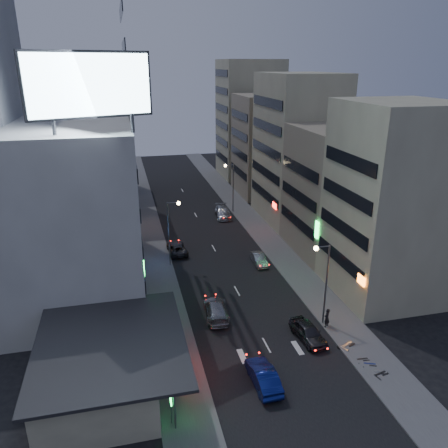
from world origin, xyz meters
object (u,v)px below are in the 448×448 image
object	(u,v)px
scooter_blue	(376,358)
person	(327,318)
scooter_silver_b	(351,335)
road_car_silver	(216,309)
scooter_silver_a	(387,366)
parked_car_left	(177,249)
road_car_blue	(263,376)
parked_car_right_far	(223,212)
parked_car_right_mid	(259,259)
scooter_black_b	(368,353)
scooter_black_a	(385,365)
parked_car_right_near	(308,332)

from	to	relation	value
scooter_blue	person	bearing A→B (deg)	36.53
scooter_blue	scooter_silver_b	size ratio (longest dim) A/B	0.81
road_car_silver	scooter_silver_a	xyz separation A→B (m)	(11.48, -11.26, -0.17)
parked_car_left	scooter_silver_b	world-z (taller)	scooter_silver_b
road_car_blue	person	bearing A→B (deg)	-144.95
road_car_silver	scooter_blue	size ratio (longest dim) A/B	3.30
road_car_blue	parked_car_right_far	bearing A→B (deg)	-99.85
parked_car_right_mid	scooter_black_b	world-z (taller)	parked_car_right_mid
road_car_blue	scooter_silver_a	world-z (taller)	road_car_blue
road_car_silver	road_car_blue	bearing A→B (deg)	103.75
scooter_silver_b	scooter_black_a	bearing A→B (deg)	166.78
scooter_blue	road_car_silver	bearing A→B (deg)	69.07
road_car_blue	scooter_silver_a	distance (m)	10.11
parked_car_right_far	scooter_black_b	size ratio (longest dim) A/B	3.42
scooter_blue	scooter_black_b	world-z (taller)	scooter_blue
road_car_silver	scooter_black_b	xyz separation A→B (m)	(10.91, -9.32, -0.16)
parked_car_left	person	xyz separation A→B (m)	(11.28, -20.21, 0.40)
parked_car_right_near	parked_car_left	world-z (taller)	parked_car_right_near
scooter_blue	parked_car_right_near	bearing A→B (deg)	62.94
road_car_blue	scooter_black_a	xyz separation A→B (m)	(9.95, -0.86, -0.13)
parked_car_right_near	parked_car_right_mid	world-z (taller)	parked_car_right_near
parked_car_right_near	road_car_silver	xyz separation A→B (m)	(-7.15, 5.63, -0.00)
parked_car_right_far	road_car_blue	size ratio (longest dim) A/B	1.16
parked_car_right_far	scooter_silver_b	xyz separation A→B (m)	(3.25, -35.34, -0.07)
parked_car_right_far	scooter_black_a	distance (m)	39.74
parked_car_right_mid	road_car_silver	xyz separation A→B (m)	(-7.67, -10.38, 0.13)
parked_car_right_far	scooter_black_b	distance (m)	37.90
road_car_blue	scooter_blue	distance (m)	9.76
parked_car_right_far	scooter_blue	world-z (taller)	parked_car_right_far
parked_car_right_far	road_car_silver	world-z (taller)	parked_car_right_far
person	scooter_blue	xyz separation A→B (m)	(1.59, -5.86, -0.45)
road_car_silver	scooter_black_a	distance (m)	15.91
road_car_blue	parked_car_right_near	bearing A→B (deg)	-142.12
scooter_blue	parked_car_right_mid	bearing A→B (deg)	31.05
scooter_black_a	scooter_silver_b	distance (m)	4.26
person	scooter_silver_a	bearing A→B (deg)	70.60
parked_car_right_far	road_car_silver	bearing A→B (deg)	-99.49
parked_car_right_mid	scooter_black_a	world-z (taller)	parked_car_right_mid
parked_car_right_mid	parked_car_right_far	bearing A→B (deg)	92.13
parked_car_left	road_car_blue	size ratio (longest dim) A/B	1.01
parked_car_right_far	scooter_black_a	xyz separation A→B (m)	(3.97, -39.55, -0.14)
parked_car_left	road_car_silver	world-z (taller)	road_car_silver
parked_car_right_near	scooter_silver_b	bearing A→B (deg)	-27.19
parked_car_right_far	scooter_silver_a	size ratio (longest dim) A/B	3.44
scooter_silver_a	scooter_black_b	distance (m)	2.02
parked_car_right_near	road_car_blue	distance (m)	7.37
parked_car_right_near	scooter_black_b	size ratio (longest dim) A/B	2.85
scooter_blue	scooter_black_b	size ratio (longest dim) A/B	1.01
person	scooter_black_b	size ratio (longest dim) A/B	1.18
scooter_silver_a	scooter_blue	bearing A→B (deg)	35.17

